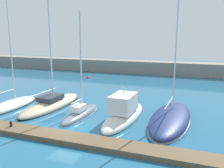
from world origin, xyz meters
The scene contains 10 objects.
ground_plane centered at (0.00, 0.00, 0.00)m, with size 120.00×120.00×0.00m, color #236084.
dock_pier centered at (0.00, -2.16, 0.18)m, with size 24.51×1.73×0.37m, color brown.
breakwater_seawall centered at (0.00, 31.29, 1.26)m, with size 108.00×3.93×2.51m, color gray.
sailboat_white_nearest centered at (-8.54, 2.98, 0.24)m, with size 2.49×7.42×12.54m.
sailboat_sand_second centered at (-4.54, 4.65, 0.35)m, with size 3.30×9.90×18.65m.
sailboat_slate_third centered at (-0.19, 3.08, 0.27)m, with size 1.85×6.61×10.12m.
motorboat_ivory_fourth centered at (4.03, 3.71, 0.59)m, with size 2.93×8.90×3.55m.
sailboat_navy_fifth centered at (8.20, 4.41, 0.34)m, with size 3.89×10.24×19.15m.
mooring_buoy_red centered at (-8.42, 21.90, 0.00)m, with size 0.63×0.63×0.63m, color red.
dock_bollard centered at (-3.80, -2.16, 0.59)m, with size 0.20×0.20×0.44m, color black.
Camera 1 is at (10.07, -16.34, 7.66)m, focal length 37.70 mm.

